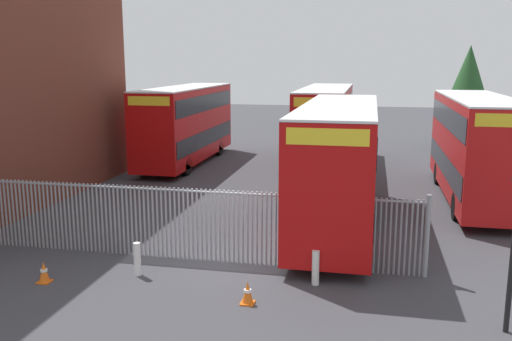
{
  "coord_description": "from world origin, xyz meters",
  "views": [
    {
      "loc": [
        4.01,
        -15.12,
        5.93
      ],
      "look_at": [
        0.0,
        4.0,
        2.0
      ],
      "focal_mm": 38.7,
      "sensor_mm": 36.0,
      "label": 1
    }
  ],
  "objects": [
    {
      "name": "bollard_near_left",
      "position": [
        -2.22,
        -1.54,
        0.47
      ],
      "size": [
        0.2,
        0.2,
        0.95
      ],
      "primitive_type": "cylinder",
      "color": "silver",
      "rests_on": "ground"
    },
    {
      "name": "traffic_cone_mid_forecourt",
      "position": [
        1.19,
        -2.7,
        0.29
      ],
      "size": [
        0.34,
        0.34,
        0.59
      ],
      "color": "orange",
      "rests_on": "ground"
    },
    {
      "name": "traffic_cone_by_gate",
      "position": [
        -4.5,
        -2.53,
        0.29
      ],
      "size": [
        0.34,
        0.34,
        0.59
      ],
      "color": "orange",
      "rests_on": "ground"
    },
    {
      "name": "double_decker_bus_near_gate",
      "position": [
        2.93,
        4.29,
        2.42
      ],
      "size": [
        2.54,
        10.81,
        4.42
      ],
      "color": "#B70C0C",
      "rests_on": "ground"
    },
    {
      "name": "ground_plane",
      "position": [
        0.0,
        8.0,
        0.0
      ],
      "size": [
        100.0,
        100.0,
        0.0
      ],
      "primitive_type": "plane",
      "color": "#3D3D42"
    },
    {
      "name": "double_decker_bus_far_back",
      "position": [
        1.49,
        15.93,
        2.42
      ],
      "size": [
        2.54,
        10.81,
        4.42
      ],
      "color": "#B70C0C",
      "rests_on": "ground"
    },
    {
      "name": "double_decker_bus_behind_fence_right",
      "position": [
        -6.45,
        15.11,
        2.42
      ],
      "size": [
        2.54,
        10.81,
        4.42
      ],
      "color": "#B70C0C",
      "rests_on": "ground"
    },
    {
      "name": "tree_tall_back",
      "position": [
        10.05,
        22.87,
        4.33
      ],
      "size": [
        3.54,
        3.54,
        6.87
      ],
      "color": "#4C3823",
      "rests_on": "ground"
    },
    {
      "name": "bollard_center_front",
      "position": [
        2.71,
        -1.17,
        0.47
      ],
      "size": [
        0.2,
        0.2,
        0.95
      ],
      "primitive_type": "cylinder",
      "color": "silver",
      "rests_on": "ground"
    },
    {
      "name": "double_decker_bus_behind_fence_left",
      "position": [
        8.4,
        9.39,
        2.42
      ],
      "size": [
        2.54,
        10.81,
        4.42
      ],
      "color": "red",
      "rests_on": "ground"
    },
    {
      "name": "palisade_fence",
      "position": [
        -1.45,
        0.0,
        1.18
      ],
      "size": [
        14.3,
        0.14,
        2.35
      ],
      "color": "gray",
      "rests_on": "ground"
    }
  ]
}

